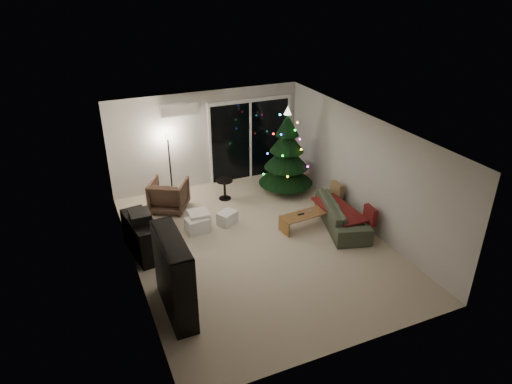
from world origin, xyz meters
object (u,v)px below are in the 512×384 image
(sofa, at_px, (342,213))
(christmas_tree, at_px, (287,151))
(bookshelf, at_px, (164,278))
(armchair, at_px, (169,195))
(coffee_table, at_px, (307,221))
(media_cabinet, at_px, (143,236))

(sofa, xyz_separation_m, christmas_tree, (-0.38, 2.05, 0.83))
(bookshelf, height_order, armchair, bookshelf)
(armchair, distance_m, coffee_table, 3.31)
(bookshelf, relative_size, media_cabinet, 1.15)
(media_cabinet, relative_size, coffee_table, 1.05)
(armchair, bearing_deg, coffee_table, 171.39)
(sofa, bearing_deg, media_cabinet, 98.00)
(media_cabinet, height_order, sofa, media_cabinet)
(bookshelf, height_order, christmas_tree, christmas_tree)
(sofa, distance_m, coffee_table, 0.82)
(armchair, height_order, coffee_table, armchair)
(bookshelf, distance_m, media_cabinet, 1.98)
(sofa, bearing_deg, christmas_tree, 27.06)
(armchair, xyz_separation_m, christmas_tree, (2.99, -0.21, 0.74))
(bookshelf, relative_size, armchair, 1.70)
(media_cabinet, xyz_separation_m, christmas_tree, (3.92, 1.40, 0.73))
(media_cabinet, distance_m, armchair, 1.86)
(bookshelf, distance_m, christmas_tree, 5.18)
(media_cabinet, height_order, christmas_tree, christmas_tree)
(armchair, height_order, sofa, armchair)
(sofa, distance_m, christmas_tree, 2.24)
(bookshelf, bearing_deg, armchair, 59.37)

